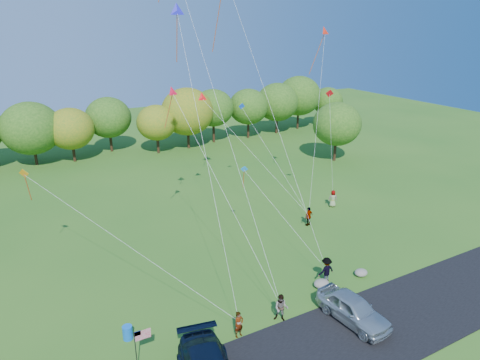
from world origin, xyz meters
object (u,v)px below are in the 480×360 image
object	(u,v)px
minivan_silver	(353,309)
flyer_b	(281,308)
trash_barrel	(128,333)
flyer_c	(326,270)
flyer_d	(309,216)
flyer_a	(239,324)
flyer_e	(333,199)

from	to	relation	value
minivan_silver	flyer_b	distance (m)	4.20
trash_barrel	flyer_b	bearing A→B (deg)	-18.42
flyer_c	flyer_d	bearing A→B (deg)	-118.76
minivan_silver	flyer_c	xyz separation A→B (m)	(1.24, 3.93, 0.06)
flyer_a	trash_barrel	size ratio (longest dim) A/B	1.94
minivan_silver	flyer_e	distance (m)	16.91
minivan_silver	flyer_c	world-z (taller)	flyer_c
flyer_c	flyer_e	distance (m)	13.08
flyer_b	flyer_e	distance (m)	17.88
minivan_silver	trash_barrel	distance (m)	12.96
flyer_a	flyer_c	world-z (taller)	flyer_c
minivan_silver	flyer_a	xyz separation A→B (m)	(-6.47, 2.09, -0.07)
flyer_d	flyer_c	bearing A→B (deg)	45.25
flyer_e	trash_barrel	size ratio (longest dim) A/B	2.00
flyer_d	flyer_e	bearing A→B (deg)	-169.69
minivan_silver	flyer_e	xyz separation A→B (m)	(10.03, 13.62, -0.04)
flyer_e	trash_barrel	distance (m)	23.71
flyer_a	flyer_e	size ratio (longest dim) A/B	0.97
flyer_b	trash_barrel	distance (m)	8.83
flyer_d	flyer_e	distance (m)	4.98
flyer_b	flyer_c	world-z (taller)	flyer_c
minivan_silver	flyer_c	distance (m)	4.12
flyer_b	flyer_c	distance (m)	5.22
flyer_c	flyer_d	distance (m)	8.68
minivan_silver	trash_barrel	xyz separation A→B (m)	(-12.00, 4.87, -0.46)
flyer_b	trash_barrel	size ratio (longest dim) A/B	2.10
minivan_silver	trash_barrel	size ratio (longest dim) A/B	5.75
trash_barrel	flyer_c	bearing A→B (deg)	-4.06
flyer_e	flyer_c	bearing A→B (deg)	77.31
trash_barrel	flyer_a	bearing A→B (deg)	-26.74
flyer_b	flyer_c	xyz separation A→B (m)	(4.88, 1.85, 0.06)
flyer_d	trash_barrel	bearing A→B (deg)	5.51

